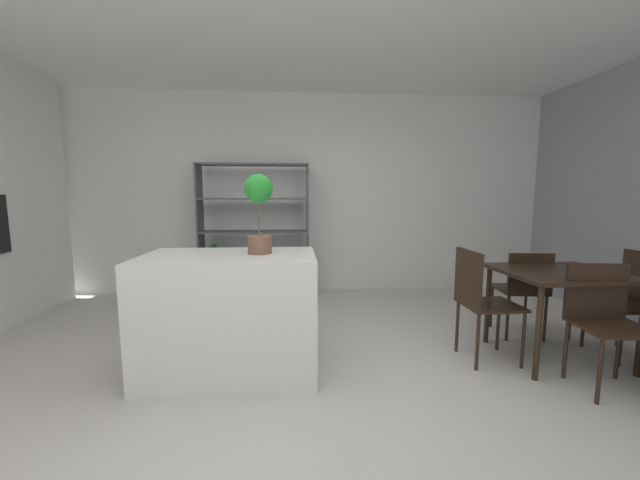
# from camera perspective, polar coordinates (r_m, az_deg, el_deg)

# --- Properties ---
(ground_plane) EXTENTS (10.11, 10.11, 0.00)m
(ground_plane) POSITION_cam_1_polar(r_m,az_deg,el_deg) (2.83, -4.40, -22.19)
(ground_plane) COLOR beige
(back_partition) EXTENTS (7.34, 0.06, 2.82)m
(back_partition) POSITION_cam_1_polar(r_m,az_deg,el_deg) (5.16, -4.30, 7.31)
(back_partition) COLOR white
(back_partition) RESTS_ON ground_plane
(kitchen_island) EXTENTS (1.32, 0.78, 0.93)m
(kitchen_island) POSITION_cam_1_polar(r_m,az_deg,el_deg) (2.93, -14.11, -11.31)
(kitchen_island) COLOR white
(kitchen_island) RESTS_ON ground_plane
(potted_plant_on_island) EXTENTS (0.22, 0.22, 0.62)m
(potted_plant_on_island) POSITION_cam_1_polar(r_m,az_deg,el_deg) (2.79, -9.78, 5.43)
(potted_plant_on_island) COLOR brown
(potted_plant_on_island) RESTS_ON kitchen_island
(open_bookshelf) EXTENTS (1.46, 0.34, 1.81)m
(open_bookshelf) POSITION_cam_1_polar(r_m,az_deg,el_deg) (4.91, -10.90, 1.09)
(open_bookshelf) COLOR #4C4C51
(open_bookshelf) RESTS_ON ground_plane
(dining_table) EXTENTS (0.94, 0.82, 0.76)m
(dining_table) POSITION_cam_1_polar(r_m,az_deg,el_deg) (3.61, 34.02, -5.52)
(dining_table) COLOR black
(dining_table) RESTS_ON ground_plane
(dining_chair_near) EXTENTS (0.48, 0.44, 0.89)m
(dining_chair_near) POSITION_cam_1_polar(r_m,az_deg,el_deg) (3.32, 38.71, -9.15)
(dining_chair_near) COLOR black
(dining_chair_near) RESTS_ON ground_plane
(dining_chair_island_side) EXTENTS (0.44, 0.41, 0.94)m
(dining_chair_island_side) POSITION_cam_1_polar(r_m,az_deg,el_deg) (3.26, 24.21, -8.11)
(dining_chair_island_side) COLOR black
(dining_chair_island_side) RESTS_ON ground_plane
(dining_chair_window_side) EXTENTS (0.41, 0.44, 0.91)m
(dining_chair_window_side) POSITION_cam_1_polar(r_m,az_deg,el_deg) (4.09, 41.53, -6.58)
(dining_chair_window_side) COLOR black
(dining_chair_window_side) RESTS_ON ground_plane
(dining_chair_far) EXTENTS (0.46, 0.47, 0.85)m
(dining_chair_far) POSITION_cam_1_polar(r_m,az_deg,el_deg) (3.99, 29.84, -6.37)
(dining_chair_far) COLOR black
(dining_chair_far) RESTS_ON ground_plane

